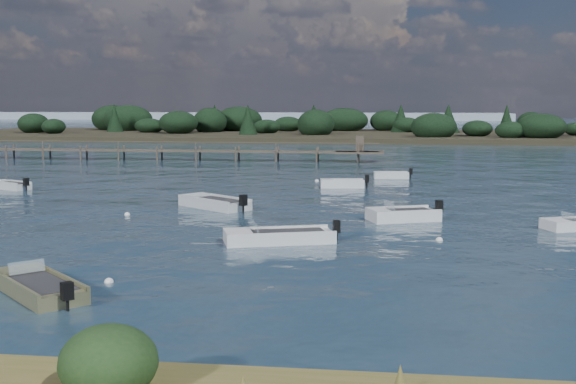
# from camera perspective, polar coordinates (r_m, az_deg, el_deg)

# --- Properties ---
(ground) EXTENTS (400.00, 400.00, 0.00)m
(ground) POSITION_cam_1_polar(r_m,az_deg,el_deg) (87.44, 3.30, 3.05)
(ground) COLOR #182A39
(ground) RESTS_ON ground
(shore_lip) EXTENTS (160.00, 0.60, 0.30)m
(shore_lip) POSITION_cam_1_polar(r_m,az_deg,el_deg) (17.20, -14.93, -14.09)
(shore_lip) COLOR black
(shore_lip) RESTS_ON ground
(dinghy_extra_b) EXTENTS (4.11, 2.98, 1.34)m
(dinghy_extra_b) POSITION_cam_1_polar(r_m,az_deg,el_deg) (38.29, 9.07, -1.96)
(dinghy_extra_b) COLOR silver
(dinghy_extra_b) RESTS_ON ground
(dinghy_mid_grey) EXTENTS (4.80, 4.32, 1.29)m
(dinghy_mid_grey) POSITION_cam_1_polar(r_m,az_deg,el_deg) (42.51, -5.84, -1.02)
(dinghy_mid_grey) COLOR silver
(dinghy_mid_grey) RESTS_ON ground
(tender_far_grey) EXTENTS (3.47, 2.55, 1.13)m
(tender_far_grey) POSITION_cam_1_polar(r_m,az_deg,el_deg) (55.15, -21.05, 0.39)
(tender_far_grey) COLOR silver
(tender_far_grey) RESTS_ON ground
(tender_far_white) EXTENTS (3.57, 1.61, 1.20)m
(tender_far_white) POSITION_cam_1_polar(r_m,az_deg,el_deg) (52.51, 4.31, 0.54)
(tender_far_white) COLOR silver
(tender_far_white) RESTS_ON ground
(dinghy_near_olive) EXTENTS (4.34, 4.25, 1.17)m
(dinghy_near_olive) POSITION_cam_1_polar(r_m,az_deg,el_deg) (24.82, -19.15, -7.28)
(dinghy_near_olive) COLOR #6D6D49
(dinghy_near_olive) RESTS_ON ground
(tender_far_grey_b) EXTENTS (3.14, 1.35, 1.06)m
(tender_far_grey_b) POSITION_cam_1_polar(r_m,az_deg,el_deg) (59.32, 8.16, 1.22)
(tender_far_grey_b) COLOR silver
(tender_far_grey_b) RESTS_ON ground
(dinghy_mid_white_a) EXTENTS (5.23, 3.19, 1.21)m
(dinghy_mid_white_a) POSITION_cam_1_polar(r_m,az_deg,el_deg) (31.93, -0.74, -3.72)
(dinghy_mid_white_a) COLOR silver
(dinghy_mid_white_a) RESTS_ON ground
(buoy_a) EXTENTS (0.32, 0.32, 0.32)m
(buoy_a) POSITION_cam_1_polar(r_m,az_deg,el_deg) (25.72, -13.97, -6.95)
(buoy_a) COLOR white
(buoy_a) RESTS_ON ground
(buoy_b) EXTENTS (0.32, 0.32, 0.32)m
(buoy_b) POSITION_cam_1_polar(r_m,az_deg,el_deg) (33.06, 11.86, -3.77)
(buoy_b) COLOR white
(buoy_b) RESTS_ON ground
(buoy_c) EXTENTS (0.32, 0.32, 0.32)m
(buoy_c) POSITION_cam_1_polar(r_m,az_deg,el_deg) (40.57, -12.59, -1.79)
(buoy_c) COLOR white
(buoy_c) RESTS_ON ground
(buoy_e) EXTENTS (0.32, 0.32, 0.32)m
(buoy_e) POSITION_cam_1_polar(r_m,az_deg,el_deg) (56.53, 2.29, 0.85)
(buoy_e) COLOR white
(buoy_e) RESTS_ON ground
(jetty) EXTENTS (64.50, 3.20, 3.40)m
(jetty) POSITION_cam_1_polar(r_m,az_deg,el_deg) (80.21, -13.05, 3.22)
(jetty) COLOR #4B4237
(jetty) RESTS_ON ground
(far_headland) EXTENTS (190.00, 40.00, 5.80)m
(far_headland) POSITION_cam_1_polar(r_m,az_deg,el_deg) (128.44, 15.86, 4.96)
(far_headland) COLOR black
(far_headland) RESTS_ON ground
(distant_haze) EXTENTS (280.00, 20.00, 2.40)m
(distant_haze) POSITION_cam_1_polar(r_m,az_deg,el_deg) (274.50, -13.18, 5.63)
(distant_haze) COLOR #8291A1
(distant_haze) RESTS_ON ground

